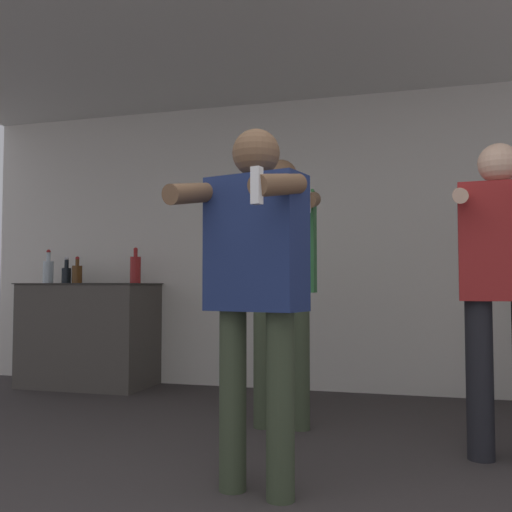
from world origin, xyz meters
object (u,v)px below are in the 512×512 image
(bottle_dark_rum, at_px, (77,273))
(person_spectator_back, at_px, (281,263))
(bottle_green_wine, at_px, (66,273))
(person_woman_foreground, at_px, (255,271))
(bottle_brown_liquor, at_px, (48,271))
(person_man_side, at_px, (501,278))
(bottle_short_whiskey, at_px, (135,269))

(bottle_dark_rum, xyz_separation_m, person_spectator_back, (2.16, -1.04, 0.03))
(bottle_green_wine, distance_m, bottle_dark_rum, 0.11)
(bottle_green_wine, relative_size, person_woman_foreground, 0.15)
(person_woman_foreground, bearing_deg, bottle_dark_rum, 136.39)
(bottle_brown_liquor, relative_size, person_spectator_back, 0.18)
(bottle_brown_liquor, bearing_deg, person_man_side, -20.66)
(bottle_dark_rum, bearing_deg, person_man_side, -22.34)
(bottle_green_wine, bearing_deg, person_woman_foreground, -42.25)
(bottle_short_whiskey, bearing_deg, person_woman_foreground, -52.00)
(bottle_green_wine, height_order, bottle_brown_liquor, bottle_brown_liquor)
(bottle_short_whiskey, distance_m, person_spectator_back, 1.88)
(bottle_short_whiskey, distance_m, person_woman_foreground, 2.78)
(bottle_dark_rum, relative_size, person_spectator_back, 0.14)
(person_woman_foreground, relative_size, person_spectator_back, 0.93)
(bottle_brown_liquor, height_order, bottle_short_whiskey, bottle_short_whiskey)
(person_woman_foreground, bearing_deg, person_spectator_back, 97.27)
(bottle_short_whiskey, distance_m, person_man_side, 3.15)
(bottle_brown_liquor, bearing_deg, person_woman_foreground, -40.05)
(bottle_brown_liquor, bearing_deg, bottle_dark_rum, 0.00)
(person_spectator_back, bearing_deg, person_woman_foreground, -82.73)
(person_woman_foreground, distance_m, person_spectator_back, 1.16)
(person_woman_foreground, distance_m, person_man_side, 1.36)
(person_man_side, bearing_deg, bottle_dark_rum, 157.66)
(person_man_side, distance_m, person_spectator_back, 1.31)
(person_woman_foreground, bearing_deg, bottle_green_wine, 137.75)
(bottle_green_wine, bearing_deg, bottle_brown_liquor, 180.00)
(bottle_brown_liquor, distance_m, bottle_short_whiskey, 0.89)
(person_woman_foreground, xyz_separation_m, person_man_side, (1.11, 0.79, -0.02))
(bottle_short_whiskey, bearing_deg, bottle_dark_rum, 180.00)
(bottle_green_wine, xyz_separation_m, person_man_side, (3.52, -1.40, -0.07))
(person_man_side, height_order, person_spectator_back, person_spectator_back)
(person_woman_foreground, height_order, person_man_side, person_man_side)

